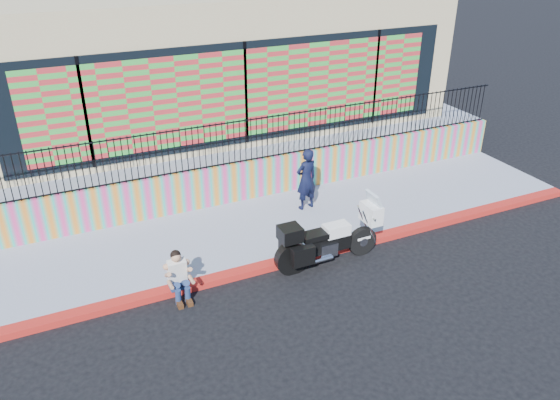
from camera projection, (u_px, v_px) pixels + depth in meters
ground at (313, 257)px, 12.83m from camera, size 90.00×90.00×0.00m
red_curb at (313, 254)px, 12.79m from camera, size 16.00×0.30×0.15m
sidewalk at (284, 223)px, 14.13m from camera, size 16.00×3.00×0.15m
mural_wall at (259, 177)px, 15.14m from camera, size 16.00×0.20×1.10m
metal_fence at (259, 139)px, 14.61m from camera, size 15.80×0.04×1.20m
elevated_platform at (204, 125)px, 19.30m from camera, size 16.00×10.00×1.25m
storefront_building at (201, 51)px, 17.93m from camera, size 14.00×8.06×4.00m
police_motorcycle at (327, 239)px, 12.29m from camera, size 2.54×0.84×1.58m
police_officer at (306, 179)px, 14.34m from camera, size 0.67×0.50×1.69m
seated_man at (179, 280)px, 11.22m from camera, size 0.54×0.71×1.06m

